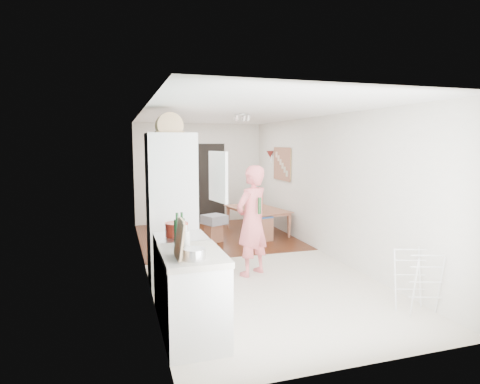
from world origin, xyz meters
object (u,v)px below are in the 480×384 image
dining_chair (259,216)px  stool (214,233)px  dining_table (258,223)px  drying_rack (417,281)px  person (252,211)px

dining_chair → stool: (-0.93, 0.16, -0.33)m
dining_table → dining_chair: dining_chair is taller
dining_chair → stool: dining_chair is taller
dining_chair → drying_rack: 3.94m
dining_table → drying_rack: drying_rack is taller
dining_chair → stool: bearing=159.2°
dining_table → drying_rack: bearing=174.7°
dining_chair → stool: size_ratio=2.73×
dining_table → drying_rack: 4.57m
person → dining_chair: person is taller
dining_table → stool: bearing=103.4°
dining_chair → person: bearing=-124.1°
dining_table → stool: 1.26m
person → stool: person is taller
dining_table → drying_rack: size_ratio=1.84×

